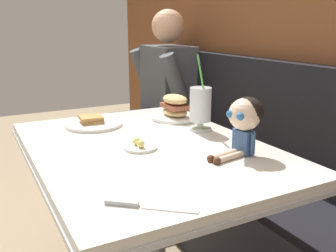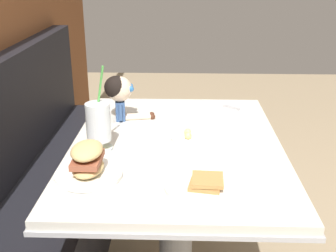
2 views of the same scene
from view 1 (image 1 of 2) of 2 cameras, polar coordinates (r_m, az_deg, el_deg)
name	(u,v)px [view 1 (image 1 of 2)]	position (r m, az deg, el deg)	size (l,w,h in m)	color
wood_panel_wall	(324,17)	(1.87, 22.41, 14.94)	(4.40, 0.08, 2.40)	brown
booth_bench	(268,208)	(1.89, 14.86, -11.90)	(2.60, 0.48, 1.00)	black
diner_table	(147,194)	(1.48, -3.15, -10.11)	(1.11, 0.81, 0.74)	silver
toast_plate	(93,123)	(1.69, -11.20, 0.43)	(0.25, 0.25, 0.04)	white
milkshake_glass	(200,106)	(1.57, 4.91, 2.99)	(0.10, 0.10, 0.31)	silver
sandwich_plate	(175,109)	(1.76, 1.04, 2.53)	(0.22, 0.22, 0.12)	white
butter_saucer	(140,146)	(1.36, -4.25, -3.06)	(0.12, 0.12, 0.04)	white
butter_knife	(135,205)	(0.95, -5.00, -11.70)	(0.16, 0.19, 0.01)	silver
seated_doll	(245,118)	(1.29, 11.46, 1.26)	(0.13, 0.23, 0.20)	#385689
diner_patron	(163,90)	(2.52, -0.80, 5.43)	(0.55, 0.48, 0.81)	#4C5156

